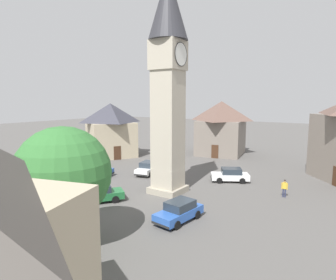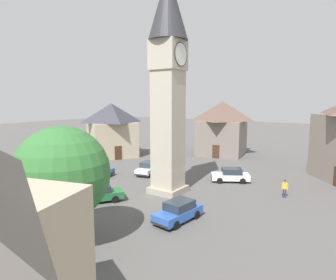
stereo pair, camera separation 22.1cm
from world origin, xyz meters
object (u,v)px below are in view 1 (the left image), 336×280
object	(u,v)px
car_silver_kerb	(179,211)
car_blue_kerb	(230,175)
car_white_side	(95,169)
car_black_far	(99,194)
car_red_corner	(148,168)
pedestrian	(285,187)
building_terrace_right	(111,129)
tree	(63,174)
clock_tower	(168,66)
building_corner_back	(221,127)

from	to	relation	value
car_silver_kerb	car_blue_kerb	bearing A→B (deg)	3.47
car_white_side	car_black_far	xyz separation A→B (m)	(-6.05, -7.16, 0.00)
car_red_corner	pedestrian	size ratio (longest dim) A/B	2.60
car_white_side	car_blue_kerb	bearing A→B (deg)	-65.74
building_terrace_right	car_blue_kerb	bearing A→B (deg)	-99.06
car_black_far	tree	bearing A→B (deg)	-147.92
clock_tower	car_white_side	world-z (taller)	clock_tower
building_terrace_right	building_corner_back	world-z (taller)	building_corner_back
car_blue_kerb	pedestrian	size ratio (longest dim) A/B	2.61
car_red_corner	building_corner_back	world-z (taller)	building_corner_back
car_red_corner	car_silver_kerb	bearing A→B (deg)	-133.03
car_blue_kerb	car_red_corner	size ratio (longest dim) A/B	1.00
car_black_far	building_terrace_right	world-z (taller)	building_terrace_right
car_blue_kerb	car_black_far	size ratio (longest dim) A/B	1.02
car_black_far	car_red_corner	bearing A→B (deg)	13.13
tree	building_corner_back	xyz separation A→B (m)	(33.95, 4.36, -0.07)
tree	building_terrace_right	xyz separation A→B (m)	(22.58, 18.44, -0.23)
clock_tower	building_terrace_right	world-z (taller)	clock_tower
car_blue_kerb	pedestrian	world-z (taller)	pedestrian
car_red_corner	tree	bearing A→B (deg)	-158.78
clock_tower	car_red_corner	world-z (taller)	clock_tower
tree	building_corner_back	size ratio (longest dim) A/B	0.82
car_black_far	tree	world-z (taller)	tree
clock_tower	car_red_corner	xyz separation A→B (m)	(4.51, 5.95, -11.38)
car_red_corner	building_corner_back	xyz separation A→B (m)	(17.23, -2.13, 3.75)
clock_tower	car_silver_kerb	xyz separation A→B (m)	(-5.18, -4.44, -11.38)
car_blue_kerb	tree	world-z (taller)	tree
pedestrian	car_white_side	bearing A→B (deg)	101.88
clock_tower	car_white_side	size ratio (longest dim) A/B	4.71
clock_tower	car_silver_kerb	size ratio (longest dim) A/B	4.82
building_terrace_right	car_black_far	bearing A→B (deg)	-138.18
car_red_corner	tree	size ratio (longest dim) A/B	0.59
car_red_corner	clock_tower	bearing A→B (deg)	-127.15
car_red_corner	car_black_far	distance (m)	10.41
car_red_corner	car_white_side	size ratio (longest dim) A/B	1.00
car_red_corner	pedestrian	xyz separation A→B (m)	(0.24, -15.80, 0.25)
tree	building_corner_back	bearing A→B (deg)	7.32
pedestrian	building_terrace_right	bearing A→B (deg)	78.55
car_red_corner	car_white_side	xyz separation A→B (m)	(-4.09, 4.79, 0.00)
clock_tower	building_corner_back	size ratio (longest dim) A/B	2.28
car_silver_kerb	car_black_far	size ratio (longest dim) A/B	0.99
car_blue_kerb	tree	xyz separation A→B (m)	(-19.14, 3.16, 3.82)
pedestrian	building_terrace_right	world-z (taller)	building_terrace_right
car_silver_kerb	car_black_far	xyz separation A→B (m)	(-0.44, 8.02, 0.00)
car_blue_kerb	car_white_side	xyz separation A→B (m)	(-6.51, 14.44, 0.00)
car_silver_kerb	building_terrace_right	distance (m)	27.45
car_silver_kerb	car_black_far	world-z (taller)	same
building_corner_back	car_black_far	bearing A→B (deg)	-179.51
car_white_side	building_terrace_right	xyz separation A→B (m)	(9.95, 7.16, 3.59)
pedestrian	tree	distance (m)	19.67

